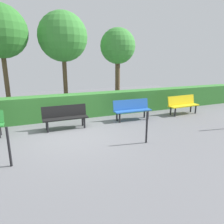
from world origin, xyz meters
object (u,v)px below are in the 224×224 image
object	(u,v)px
tree_mid	(63,37)
tree_far	(0,32)
bench_yellow	(183,104)
tree_near	(118,47)
bench_blue	(132,109)
bench_black	(65,116)

from	to	relation	value
tree_mid	tree_far	size ratio (longest dim) A/B	0.99
bench_yellow	tree_far	bearing A→B (deg)	-25.48
tree_near	tree_far	xyz separation A→B (m)	(5.41, -0.39, 0.54)
bench_blue	tree_far	distance (m)	6.61
bench_black	tree_mid	world-z (taller)	tree_mid
tree_near	tree_far	bearing A→B (deg)	-4.13
bench_blue	tree_mid	xyz separation A→B (m)	(2.18, -3.28, 3.08)
bench_blue	tree_far	xyz separation A→B (m)	(4.88, -3.11, 3.19)
tree_near	tree_mid	distance (m)	2.80
tree_near	tree_mid	size ratio (longest dim) A/B	0.86
bench_yellow	tree_mid	distance (m)	6.63
bench_yellow	tree_near	world-z (taller)	tree_near
bench_black	tree_near	xyz separation A→B (m)	(-3.36, -2.80, 2.65)
tree_near	tree_mid	world-z (taller)	tree_mid
tree_near	tree_mid	bearing A→B (deg)	-11.67
bench_yellow	bench_black	world-z (taller)	same
bench_black	tree_mid	distance (m)	4.60
bench_blue	tree_near	xyz separation A→B (m)	(-0.53, -2.72, 2.65)
tree_mid	tree_far	xyz separation A→B (m)	(2.70, 0.17, 0.11)
bench_yellow	tree_far	distance (m)	8.78
tree_near	bench_yellow	bearing A→B (deg)	127.58
bench_yellow	tree_mid	size ratio (longest dim) A/B	0.33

